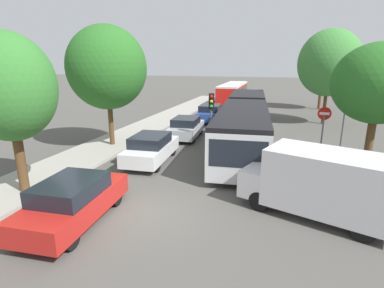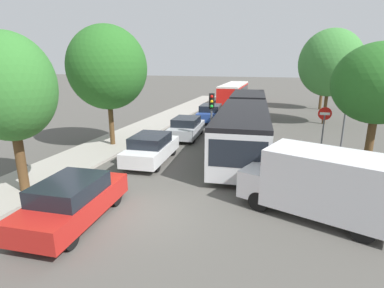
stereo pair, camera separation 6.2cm
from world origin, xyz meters
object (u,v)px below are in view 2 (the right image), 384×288
tree_right_near (379,84)px  city_bus_rear (234,91)px  white_van (322,183)px  direction_sign_post (346,110)px  queued_car_silver (187,128)px  articulated_bus (246,118)px  traffic_light (212,109)px  tree_right_far (324,66)px  tree_left_near (9,88)px  queued_car_blue (211,113)px  tree_left_mid (107,68)px  tree_right_mid (330,63)px  queued_car_white (151,148)px  no_entry_sign (324,124)px  queued_car_red (73,201)px

tree_right_near → city_bus_rear: bearing=113.2°
tree_right_near → white_van: bearing=-116.3°
city_bus_rear → direction_sign_post: 23.37m
queued_car_silver → articulated_bus: bearing=-83.3°
traffic_light → tree_right_far: size_ratio=0.46×
tree_left_near → white_van: bearing=7.5°
queued_car_blue → tree_left_mid: 11.27m
white_van → tree_right_mid: 17.85m
direction_sign_post → tree_right_far: 18.00m
queued_car_white → traffic_light: bearing=-42.9°
queued_car_white → traffic_light: (2.51, 3.09, 1.74)m
white_van → tree_left_near: 11.71m
white_van → tree_right_mid: tree_right_mid is taller
queued_car_blue → no_entry_sign: (8.33, -8.38, 1.12)m
queued_car_blue → tree_left_near: 17.70m
queued_car_blue → traffic_light: (2.15, -8.74, 1.74)m
queued_car_white → tree_left_mid: size_ratio=0.61×
traffic_light → tree_right_mid: 13.16m
queued_car_white → tree_left_mid: (-3.64, 2.11, 4.05)m
articulated_bus → tree_left_mid: 9.39m
queued_car_white → tree_right_mid: (9.91, 13.67, 4.30)m
queued_car_blue → tree_left_mid: tree_left_mid is taller
queued_car_silver → no_entry_sign: size_ratio=1.52×
tree_left_mid → tree_right_near: (14.14, -0.65, -0.59)m
queued_car_white → no_entry_sign: (8.68, 3.46, 1.12)m
white_van → tree_right_far: (2.43, 26.03, 3.51)m
direction_sign_post → queued_car_red: bearing=43.4°
queued_car_red → queued_car_white: 6.46m
tree_right_mid → tree_left_mid: bearing=-139.5°
queued_car_white → tree_right_near: size_ratio=0.73×
tree_left_mid → queued_car_white: bearing=-30.1°
queued_car_blue → tree_right_near: 14.92m
tree_right_near → tree_right_far: size_ratio=0.81×
city_bus_rear → traffic_light: bearing=-174.9°
no_entry_sign → tree_right_mid: bearing=173.1°
city_bus_rear → white_van: bearing=-165.9°
queued_car_blue → tree_right_far: size_ratio=0.59×
articulated_bus → traffic_light: (-1.62, -3.15, 0.98)m
tree_left_near → tree_left_mid: size_ratio=0.86×
queued_car_red → queued_car_silver: bearing=-4.0°
queued_car_silver → tree_left_mid: tree_left_mid is taller
direction_sign_post → tree_left_near: (-13.12, -9.66, 1.68)m
traffic_light → queued_car_red: bearing=-28.6°
tree_right_mid → tree_left_near: bearing=-125.0°
white_van → traffic_light: traffic_light is taller
queued_car_white → tree_left_near: (-3.25, -5.14, 3.47)m
tree_right_far → city_bus_rear: bearing=161.9°
queued_car_blue → white_van: bearing=-157.8°
queued_car_red → tree_left_near: size_ratio=0.71×
queued_car_red → queued_car_silver: (0.02, 11.96, -0.03)m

